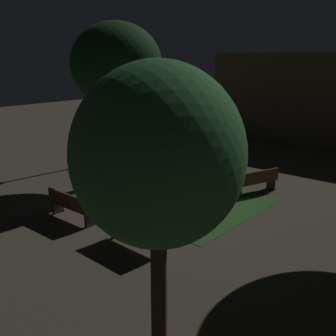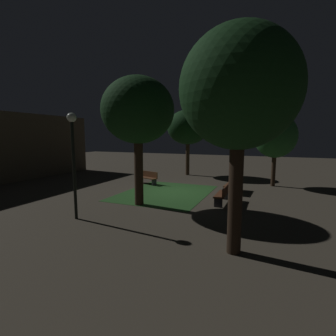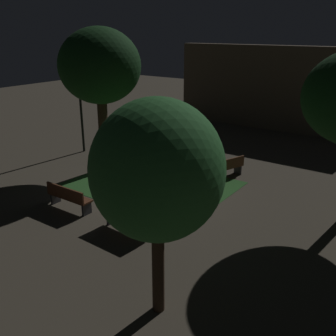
% 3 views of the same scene
% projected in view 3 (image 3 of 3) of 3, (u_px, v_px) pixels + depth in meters
% --- Properties ---
extents(ground_plane, '(60.00, 60.00, 0.00)m').
position_uv_depth(ground_plane, '(157.00, 189.00, 15.28)').
color(ground_plane, '#4C4438').
extents(grass_lawn, '(6.18, 4.82, 0.01)m').
position_uv_depth(grass_lawn, '(153.00, 184.00, 15.71)').
color(grass_lawn, '#2D6028').
rests_on(grass_lawn, ground).
extents(bench_near_trees, '(1.80, 0.49, 0.88)m').
position_uv_depth(bench_near_trees, '(68.00, 197.00, 13.39)').
color(bench_near_trees, brown).
rests_on(bench_near_trees, ground).
extents(bench_by_lamp, '(1.82, 0.55, 0.88)m').
position_uv_depth(bench_by_lamp, '(128.00, 218.00, 11.90)').
color(bench_by_lamp, brown).
rests_on(bench_by_lamp, ground).
extents(bench_path_side, '(1.04, 1.86, 0.88)m').
position_uv_depth(bench_path_side, '(226.00, 167.00, 16.20)').
color(bench_path_side, brown).
rests_on(bench_path_side, ground).
extents(tree_tall_center, '(3.39, 3.39, 6.06)m').
position_uv_depth(tree_tall_center, '(100.00, 67.00, 15.88)').
color(tree_tall_center, '#38281C').
rests_on(tree_tall_center, ground).
extents(tree_back_left, '(2.70, 2.70, 4.78)m').
position_uv_depth(tree_back_left, '(157.00, 171.00, 7.62)').
color(tree_back_left, '#38281C').
rests_on(tree_back_left, ground).
extents(lamp_post_plaza_west, '(0.36, 0.36, 4.21)m').
position_uv_depth(lamp_post_plaza_west, '(80.00, 95.00, 18.96)').
color(lamp_post_plaza_west, black).
rests_on(lamp_post_plaza_west, ground).
extents(building_wall_backdrop, '(12.26, 0.80, 5.02)m').
position_uv_depth(building_wall_backdrop, '(271.00, 88.00, 23.73)').
color(building_wall_backdrop, brown).
rests_on(building_wall_backdrop, ground).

